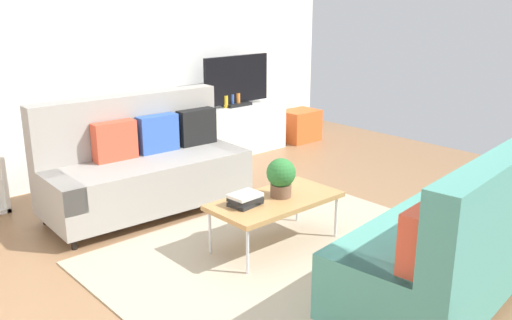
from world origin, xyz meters
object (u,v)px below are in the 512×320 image
at_px(tv_console, 236,129).
at_px(bottle_0, 226,102).
at_px(table_book_0, 245,203).
at_px(couch_green, 455,241).
at_px(vase_1, 210,102).
at_px(bottle_1, 232,101).
at_px(storage_trunk, 300,126).
at_px(vase_0, 197,104).
at_px(bottle_2, 238,100).
at_px(coffee_table, 275,202).
at_px(potted_plant, 281,176).
at_px(tv, 237,82).
at_px(couch_beige, 144,165).

xyz_separation_m(tv_console, bottle_0, (-0.20, -0.04, 0.40)).
bearing_deg(table_book_0, couch_green, -68.87).
xyz_separation_m(vase_1, bottle_1, (0.30, -0.09, -0.01)).
bearing_deg(table_book_0, bottle_1, 52.63).
bearing_deg(storage_trunk, vase_0, 174.90).
height_order(tv_console, bottle_2, bottle_2).
xyz_separation_m(couch_green, tv_console, (1.27, 3.81, -0.13)).
distance_m(table_book_0, bottle_1, 2.90).
distance_m(bottle_0, bottle_2, 0.20).
distance_m(tv_console, bottle_1, 0.41).
relative_size(vase_1, bottle_2, 1.05).
height_order(storage_trunk, vase_0, vase_0).
bearing_deg(coffee_table, table_book_0, 169.34).
xyz_separation_m(potted_plant, vase_0, (0.91, 2.43, 0.13)).
bearing_deg(bottle_2, tv_console, 95.25).
height_order(tv, potted_plant, tv).
xyz_separation_m(tv_console, tv, (0.00, -0.02, 0.63)).
distance_m(coffee_table, bottle_2, 2.84).
relative_size(couch_beige, vase_1, 11.15).
relative_size(table_book_0, bottle_1, 1.49).
height_order(table_book_0, vase_1, vase_1).
height_order(coffee_table, tv_console, tv_console).
bearing_deg(tv, bottle_0, -174.15).
xyz_separation_m(storage_trunk, vase_0, (-1.68, 0.15, 0.51)).
distance_m(tv_console, tv, 0.63).
relative_size(couch_beige, bottle_2, 11.75).
height_order(coffee_table, storage_trunk, storage_trunk).
bearing_deg(couch_beige, bottle_1, -151.02).
height_order(storage_trunk, bottle_0, bottle_0).
bearing_deg(tv, bottle_2, -79.60).
bearing_deg(bottle_2, storage_trunk, -3.13).
bearing_deg(potted_plant, bottle_0, 60.95).
distance_m(potted_plant, bottle_2, 2.78).
bearing_deg(bottle_0, table_book_0, -125.65).
bearing_deg(bottle_2, vase_0, 171.23).
distance_m(storage_trunk, vase_0, 1.76).
bearing_deg(vase_0, bottle_2, -8.77).
relative_size(couch_green, potted_plant, 6.13).
bearing_deg(bottle_1, tv, 12.68).
bearing_deg(couch_beige, bottle_0, -149.65).
height_order(bottle_0, bottle_2, bottle_2).
distance_m(storage_trunk, potted_plant, 3.47).
bearing_deg(tv, bottle_1, -167.32).
bearing_deg(couch_green, table_book_0, 104.23).
bearing_deg(vase_1, couch_beige, -147.04).
xyz_separation_m(couch_beige, potted_plant, (0.45, -1.42, 0.14)).
height_order(coffee_table, bottle_1, bottle_1).
relative_size(vase_0, bottle_0, 1.09).
xyz_separation_m(potted_plant, bottle_0, (1.30, 2.34, 0.12)).
relative_size(potted_plant, vase_1, 1.87).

